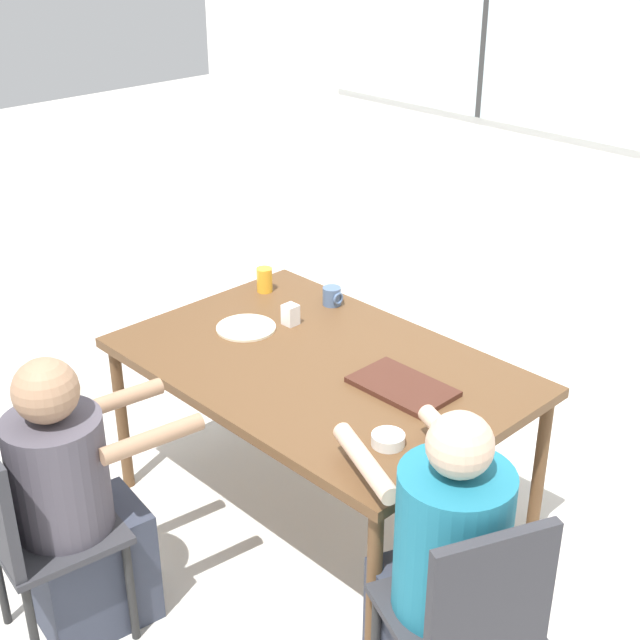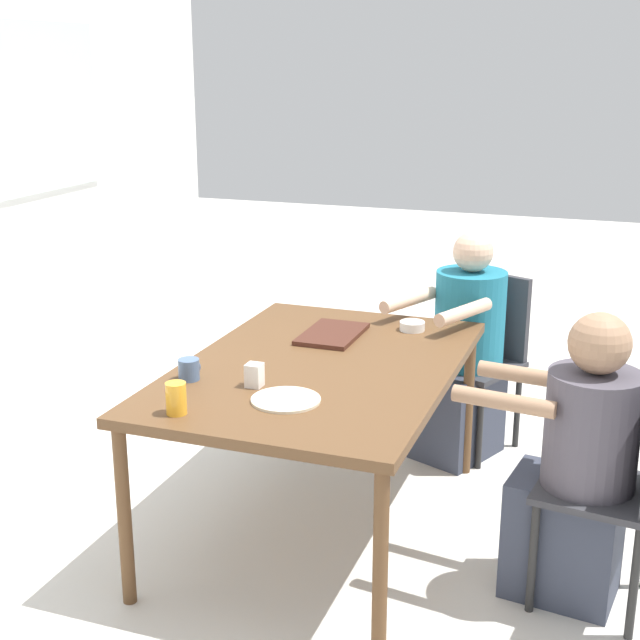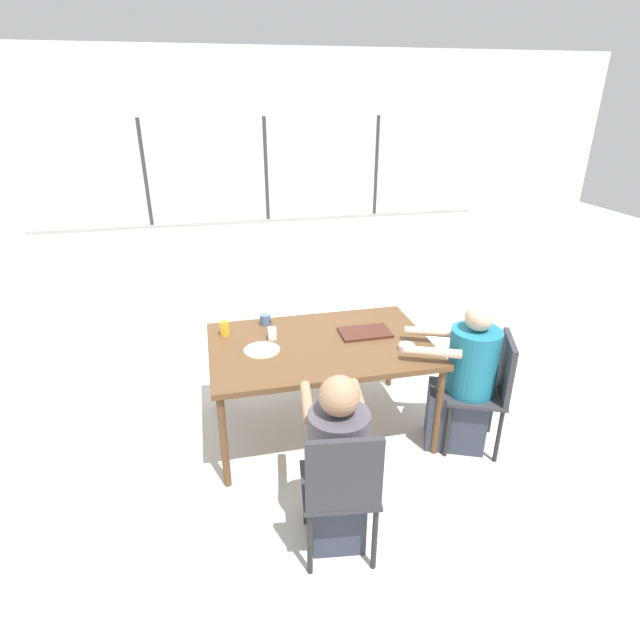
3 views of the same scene
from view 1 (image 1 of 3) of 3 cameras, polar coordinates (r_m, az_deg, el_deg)
name	(u,v)px [view 1 (image 1 of 3)]	position (r m, az deg, el deg)	size (l,w,h in m)	color
ground_plane	(320,513)	(3.84, 0.00, -12.24)	(16.00, 16.00, 0.00)	beige
dining_table	(320,374)	(3.46, 0.00, -3.49)	(1.56, 1.04, 0.73)	brown
chair_for_woman_green_shirt	(471,615)	(2.70, 9.63, -18.09)	(0.52, 0.52, 0.87)	#333338
chair_for_man_blue_shirt	(25,523)	(3.12, -18.35, -12.21)	(0.45, 0.45, 0.87)	#333338
person_woman_green_shirt	(442,583)	(2.82, 7.80, -16.33)	(0.69, 0.54, 1.11)	#333847
person_man_blue_shirt	(76,513)	(3.18, -15.34, -11.80)	(0.40, 0.63, 1.08)	#333847
food_tray_dark	(403,387)	(3.27, 5.30, -4.27)	(0.37, 0.23, 0.02)	#472319
coffee_mug	(332,296)	(3.88, 0.79, 1.53)	(0.09, 0.08, 0.08)	slate
juice_glass	(264,280)	(4.02, -3.57, 2.58)	(0.07, 0.07, 0.11)	gold
milk_carton_small	(291,315)	(3.71, -1.90, 0.35)	(0.06, 0.06, 0.09)	silver
bowl_white_shallow	(388,440)	(2.95, 4.38, -7.64)	(0.11, 0.11, 0.04)	white
plate_tortillas	(246,328)	(3.70, -4.76, -0.50)	(0.25, 0.25, 0.01)	beige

